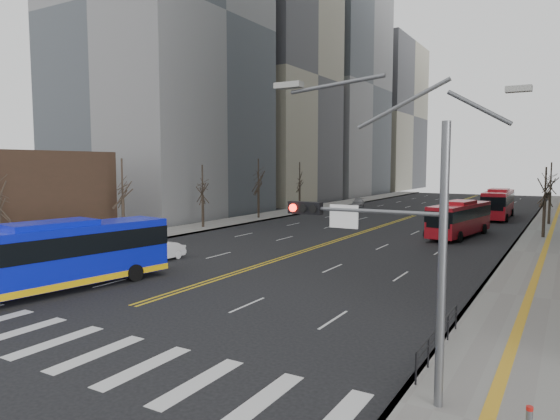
# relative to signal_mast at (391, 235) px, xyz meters

# --- Properties ---
(ground) EXTENTS (220.00, 220.00, 0.00)m
(ground) POSITION_rel_signal_mast_xyz_m (-13.77, -2.00, -4.86)
(ground) COLOR black
(sidewalk_left) EXTENTS (5.00, 130.00, 0.15)m
(sidewalk_left) POSITION_rel_signal_mast_xyz_m (-30.27, 43.00, -4.78)
(sidewalk_left) COLOR slate
(sidewalk_left) RESTS_ON ground
(crosswalk) EXTENTS (26.70, 4.00, 0.01)m
(crosswalk) POSITION_rel_signal_mast_xyz_m (-13.77, -2.00, -4.85)
(crosswalk) COLOR silver
(crosswalk) RESTS_ON ground
(centerline) EXTENTS (0.55, 100.00, 0.01)m
(centerline) POSITION_rel_signal_mast_xyz_m (-13.77, 53.00, -4.85)
(centerline) COLOR gold
(centerline) RESTS_ON ground
(office_towers) EXTENTS (83.00, 134.00, 58.00)m
(office_towers) POSITION_rel_signal_mast_xyz_m (-13.64, 66.51, 19.07)
(office_towers) COLOR gray
(office_towers) RESTS_ON ground
(signal_mast) EXTENTS (5.37, 0.37, 9.39)m
(signal_mast) POSITION_rel_signal_mast_xyz_m (0.00, 0.00, 0.00)
(signal_mast) COLOR slate
(signal_mast) RESTS_ON ground
(pedestrian_railing) EXTENTS (0.06, 6.06, 1.02)m
(pedestrian_railing) POSITION_rel_signal_mast_xyz_m (0.53, 4.00, -4.03)
(pedestrian_railing) COLOR black
(pedestrian_railing) RESTS_ON sidewalk_right
(street_trees) EXTENTS (35.20, 47.20, 7.60)m
(street_trees) POSITION_rel_signal_mast_xyz_m (-20.94, 32.55, 0.02)
(street_trees) COLOR #2E251C
(street_trees) RESTS_ON ground
(blue_bus) EXTENTS (4.79, 13.47, 3.81)m
(blue_bus) POSITION_rel_signal_mast_xyz_m (-19.57, 2.84, -2.86)
(blue_bus) COLOR #0D19CB
(blue_bus) RESTS_ON ground
(red_bus_near) EXTENTS (4.06, 11.05, 3.43)m
(red_bus_near) POSITION_rel_signal_mast_xyz_m (-4.69, 35.31, -2.94)
(red_bus_near) COLOR #B0121C
(red_bus_near) RESTS_ON ground
(red_bus_far) EXTENTS (3.21, 12.07, 3.79)m
(red_bus_far) POSITION_rel_signal_mast_xyz_m (-3.65, 54.52, -2.75)
(red_bus_far) COLOR #B0121C
(red_bus_far) RESTS_ON ground
(car_white) EXTENTS (1.59, 4.02, 1.30)m
(car_white) POSITION_rel_signal_mast_xyz_m (-20.80, 12.19, -4.21)
(car_white) COLOR white
(car_white) RESTS_ON ground
(car_dark_mid) EXTENTS (1.58, 3.73, 1.26)m
(car_dark_mid) POSITION_rel_signal_mast_xyz_m (-6.89, 34.89, -4.23)
(car_dark_mid) COLOR black
(car_dark_mid) RESTS_ON ground
(car_silver) EXTENTS (2.90, 4.68, 1.26)m
(car_silver) POSITION_rel_signal_mast_xyz_m (-25.60, 62.40, -4.22)
(car_silver) COLOR #97979C
(car_silver) RESTS_ON ground
(car_dark_far) EXTENTS (2.98, 4.32, 1.10)m
(car_dark_far) POSITION_rel_signal_mast_xyz_m (-5.95, 58.12, -4.31)
(car_dark_far) COLOR black
(car_dark_far) RESTS_ON ground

